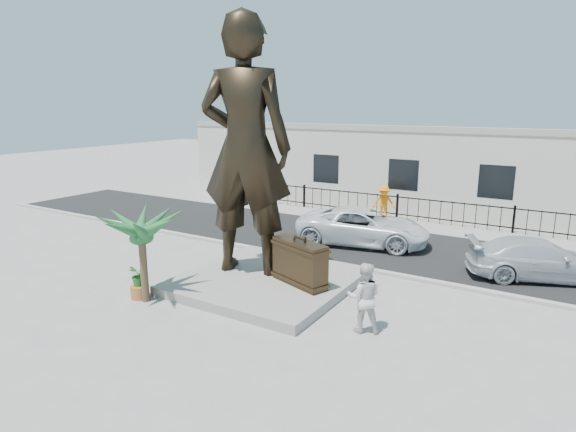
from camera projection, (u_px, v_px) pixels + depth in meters
name	position (u px, v px, depth m)	size (l,w,h in m)	color
ground	(253.00, 305.00, 14.24)	(100.00, 100.00, 0.00)	#9E9991
street	(360.00, 241.00, 20.89)	(40.00, 7.00, 0.01)	black
curb	(323.00, 261.00, 17.96)	(40.00, 0.25, 0.12)	#A5A399
far_sidewalk	(391.00, 222.00, 24.21)	(40.00, 2.50, 0.02)	#9E9991
plinth	(267.00, 281.00, 15.70)	(5.20, 5.20, 0.30)	gray
fence	(397.00, 207.00, 24.74)	(22.00, 0.10, 1.20)	black
building	(423.00, 167.00, 27.87)	(28.00, 7.00, 4.40)	silver
statue	(246.00, 148.00, 15.40)	(3.00, 1.97, 8.24)	black
suitcase	(300.00, 263.00, 14.91)	(1.97, 0.63, 1.39)	#352616
tourist	(364.00, 297.00, 12.39)	(0.91, 0.71, 1.87)	silver
car_white	(363.00, 226.00, 20.21)	(2.52, 5.47, 1.52)	white
car_silver	(540.00, 259.00, 16.22)	(1.90, 4.67, 1.35)	silver
worker	(384.00, 202.00, 24.49)	(1.13, 0.65, 1.75)	orange
palm_tree	(146.00, 301.00, 14.50)	(1.80, 1.80, 3.20)	#20592A
planter	(140.00, 292.00, 14.70)	(0.56, 0.56, 0.40)	#AC5C2D
shrub	(139.00, 275.00, 14.58)	(0.58, 0.51, 0.65)	#247029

